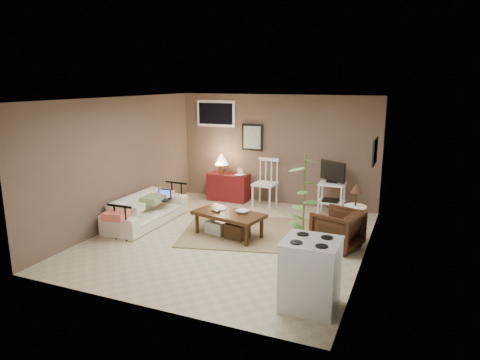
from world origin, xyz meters
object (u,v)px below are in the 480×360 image
at_px(coffee_table, 228,222).
at_px(armchair, 338,227).
at_px(side_table, 356,205).
at_px(sofa, 146,205).
at_px(spindle_chair, 265,184).
at_px(tv_stand, 332,187).
at_px(stove, 311,274).
at_px(potted_plant, 304,209).
at_px(red_console, 228,184).

relative_size(coffee_table, armchair, 1.89).
relative_size(coffee_table, side_table, 1.33).
distance_m(sofa, spindle_chair, 2.64).
distance_m(spindle_chair, tv_stand, 1.46).
bearing_deg(armchair, spindle_chair, -116.21).
xyz_separation_m(armchair, stove, (0.05, -2.04, 0.08)).
relative_size(coffee_table, sofa, 0.71).
bearing_deg(potted_plant, tv_stand, 92.90).
relative_size(sofa, side_table, 1.88).
xyz_separation_m(coffee_table, side_table, (2.06, 0.72, 0.36)).
distance_m(red_console, stove, 4.92).
distance_m(coffee_table, stove, 2.64).
bearing_deg(spindle_chair, red_console, 174.31).
height_order(coffee_table, stove, stove).
bearing_deg(stove, tv_stand, 97.47).
height_order(armchair, potted_plant, potted_plant).
distance_m(armchair, stove, 2.04).
relative_size(coffee_table, spindle_chair, 1.29).
height_order(potted_plant, stove, potted_plant).
xyz_separation_m(red_console, armchair, (2.85, -1.93, -0.02)).
bearing_deg(potted_plant, spindle_chair, 119.00).
height_order(sofa, armchair, sofa).
distance_m(spindle_chair, side_table, 2.51).
height_order(side_table, armchair, side_table).
xyz_separation_m(sofa, spindle_chair, (1.68, 2.03, 0.12)).
bearing_deg(sofa, armchair, -86.91).
xyz_separation_m(side_table, potted_plant, (-0.51, -1.54, 0.30)).
xyz_separation_m(red_console, spindle_chair, (0.94, -0.09, 0.11)).
xyz_separation_m(tv_stand, side_table, (0.65, -1.28, 0.03)).
relative_size(sofa, tv_stand, 1.70).
relative_size(sofa, red_console, 1.75).
bearing_deg(armchair, side_table, 175.74).
xyz_separation_m(tv_stand, armchair, (0.45, -1.78, -0.23)).
relative_size(spindle_chair, side_table, 1.03).
relative_size(tv_stand, side_table, 1.11).
relative_size(red_console, potted_plant, 0.62).
bearing_deg(side_table, tv_stand, 117.00).
bearing_deg(side_table, stove, -93.46).
bearing_deg(stove, potted_plant, 109.86).
bearing_deg(coffee_table, armchair, 6.91).
bearing_deg(coffee_table, tv_stand, 54.97).
height_order(red_console, tv_stand, tv_stand).
relative_size(red_console, spindle_chair, 1.04).
bearing_deg(side_table, potted_plant, -108.30).
xyz_separation_m(coffee_table, potted_plant, (1.55, -0.82, 0.66)).
bearing_deg(potted_plant, stove, -70.14).
height_order(spindle_chair, tv_stand, tv_stand).
distance_m(armchair, potted_plant, 1.23).
bearing_deg(spindle_chair, sofa, -129.54).
bearing_deg(coffee_table, potted_plant, -28.04).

